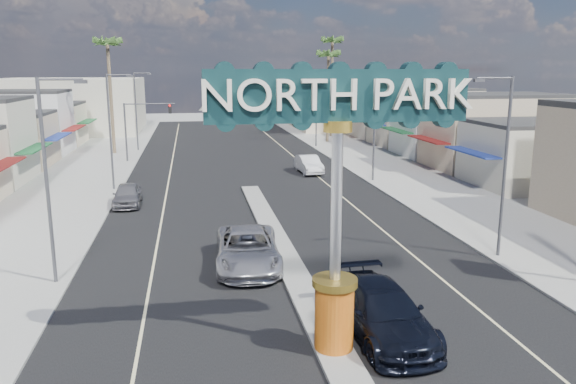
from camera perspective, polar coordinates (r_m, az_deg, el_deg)
name	(u,v)px	position (r m, az deg, el deg)	size (l,w,h in m)	color
ground	(248,186)	(45.97, -4.05, 0.64)	(160.00, 160.00, 0.00)	gray
road	(248,186)	(45.97, -4.05, 0.65)	(20.00, 120.00, 0.01)	black
median_island	(279,243)	(30.56, -0.97, -5.21)	(1.30, 30.00, 0.16)	gray
sidewalk_left	(69,191)	(46.72, -21.39, 0.08)	(8.00, 120.00, 0.12)	gray
sidewalk_right	(411,179)	(49.33, 12.35, 1.26)	(8.00, 120.00, 0.12)	gray
storefront_row_right	(453,128)	(64.73, 16.41, 6.26)	(12.00, 42.00, 6.00)	#B7B29E
backdrop_far_left	(72,105)	(91.64, -21.07, 8.22)	(20.00, 20.00, 8.00)	#B7B29E
backdrop_far_right	(353,102)	(93.77, 6.66, 9.02)	(20.00, 20.00, 8.00)	beige
gateway_sign	(337,179)	(17.68, 4.99, 1.32)	(8.20, 1.50, 9.15)	#D45010
traffic_signal_left	(143,120)	(59.19, -14.48, 7.09)	(5.09, 0.45, 6.00)	#47474C
traffic_signal_right	(320,118)	(60.56, 3.26, 7.57)	(5.09, 0.45, 6.00)	#47474C
streetlight_l_near	(50,171)	(25.85, -23.04, 1.94)	(2.03, 0.22, 9.00)	#47474C
streetlight_l_mid	(112,126)	(45.39, -17.45, 6.43)	(2.03, 0.22, 9.00)	#47474C
streetlight_l_far	(137,107)	(67.20, -15.07, 8.32)	(2.03, 0.22, 9.00)	#47474C
streetlight_r_near	(503,158)	(29.24, 20.97, 3.21)	(2.03, 0.22, 9.00)	#47474C
streetlight_r_mid	(373,122)	(47.40, 8.60, 7.09)	(2.03, 0.22, 9.00)	#47474C
streetlight_r_far	(315,105)	(68.57, 2.77, 8.79)	(2.03, 0.22, 9.00)	#47474C
palm_left_far	(108,49)	(65.39, -17.85, 13.70)	(2.60, 2.60, 13.10)	brown
palm_right_mid	(329,59)	(72.93, 4.14, 13.34)	(2.60, 2.60, 12.10)	brown
palm_right_far	(332,46)	(79.29, 4.53, 14.54)	(2.60, 2.60, 14.10)	brown
suv_left	(248,249)	(27.04, -4.13, -5.78)	(2.97, 6.45, 1.79)	#B3B2B7
suv_right	(382,312)	(20.62, 9.57, -11.88)	(2.50, 6.16, 1.79)	black
car_parked_left	(127,195)	(40.60, -16.01, -0.27)	(1.82, 4.52, 1.54)	slate
car_parked_right	(309,164)	(51.49, 2.12, 2.84)	(1.69, 4.86, 1.60)	silver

